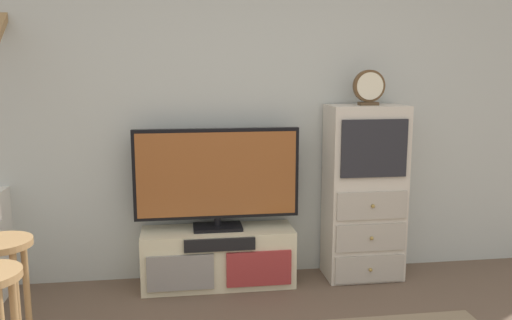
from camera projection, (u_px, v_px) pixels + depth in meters
back_wall at (253, 102)px, 4.06m from camera, size 6.40×0.12×2.70m
media_console at (218, 257)px, 3.95m from camera, size 1.12×0.38×0.43m
television at (217, 176)px, 3.87m from camera, size 1.21×0.22×0.75m
side_cabinet at (364, 193)px, 4.04m from camera, size 0.58×0.38×1.34m
desk_clock at (369, 88)px, 3.89m from camera, size 0.24×0.08×0.26m
bar_stool_far at (1, 273)px, 2.82m from camera, size 0.34×0.34×0.71m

